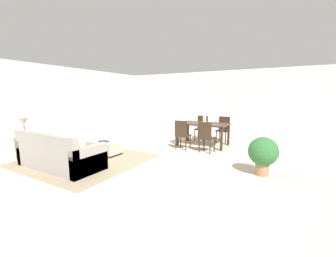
{
  "coord_description": "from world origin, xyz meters",
  "views": [
    {
      "loc": [
        2.7,
        -4.09,
        1.67
      ],
      "look_at": [
        -0.25,
        1.09,
        0.75
      ],
      "focal_mm": 22.75,
      "sensor_mm": 36.0,
      "label": 1
    }
  ],
  "objects_px": {
    "dining_chair_far_left": "(202,126)",
    "dining_chair_near_left": "(182,133)",
    "side_table": "(26,142)",
    "dining_table": "(203,126)",
    "dining_chair_far_right": "(223,128)",
    "table_lamp": "(24,122)",
    "potted_plant": "(263,153)",
    "couch": "(59,155)",
    "ottoman_table": "(105,147)",
    "dining_chair_near_right": "(206,135)",
    "book_on_ottoman": "(104,141)",
    "vase_centerpiece": "(204,119)"
  },
  "relations": [
    {
      "from": "dining_chair_far_left",
      "to": "dining_chair_near_left",
      "type": "bearing_deg",
      "value": -89.82
    },
    {
      "from": "dining_chair_far_left",
      "to": "side_table",
      "type": "bearing_deg",
      "value": -123.61
    },
    {
      "from": "dining_table",
      "to": "dining_chair_far_right",
      "type": "bearing_deg",
      "value": 62.87
    },
    {
      "from": "side_table",
      "to": "table_lamp",
      "type": "relative_size",
      "value": 1.12
    },
    {
      "from": "side_table",
      "to": "potted_plant",
      "type": "xyz_separation_m",
      "value": [
        5.55,
        1.86,
        0.02
      ]
    },
    {
      "from": "dining_chair_far_left",
      "to": "potted_plant",
      "type": "relative_size",
      "value": 1.12
    },
    {
      "from": "couch",
      "to": "dining_chair_far_left",
      "type": "height_order",
      "value": "dining_chair_far_left"
    },
    {
      "from": "ottoman_table",
      "to": "dining_chair_near_right",
      "type": "relative_size",
      "value": 1.01
    },
    {
      "from": "dining_chair_near_right",
      "to": "side_table",
      "type": "bearing_deg",
      "value": -142.48
    },
    {
      "from": "dining_chair_far_left",
      "to": "ottoman_table",
      "type": "bearing_deg",
      "value": -116.82
    },
    {
      "from": "dining_chair_near_right",
      "to": "book_on_ottoman",
      "type": "distance_m",
      "value": 2.95
    },
    {
      "from": "dining_chair_far_left",
      "to": "vase_centerpiece",
      "type": "relative_size",
      "value": 3.68
    },
    {
      "from": "table_lamp",
      "to": "potted_plant",
      "type": "distance_m",
      "value": 5.87
    },
    {
      "from": "dining_chair_far_left",
      "to": "table_lamp",
      "type": "bearing_deg",
      "value": -123.61
    },
    {
      "from": "dining_chair_far_right",
      "to": "dining_chair_near_right",
      "type": "bearing_deg",
      "value": -91.28
    },
    {
      "from": "dining_chair_near_left",
      "to": "dining_chair_far_left",
      "type": "bearing_deg",
      "value": 90.18
    },
    {
      "from": "table_lamp",
      "to": "dining_table",
      "type": "height_order",
      "value": "table_lamp"
    },
    {
      "from": "vase_centerpiece",
      "to": "book_on_ottoman",
      "type": "bearing_deg",
      "value": -128.36
    },
    {
      "from": "couch",
      "to": "ottoman_table",
      "type": "xyz_separation_m",
      "value": [
        0.08,
        1.34,
        -0.07
      ]
    },
    {
      "from": "table_lamp",
      "to": "dining_chair_far_right",
      "type": "relative_size",
      "value": 0.57
    },
    {
      "from": "table_lamp",
      "to": "potted_plant",
      "type": "bearing_deg",
      "value": 18.52
    },
    {
      "from": "book_on_ottoman",
      "to": "table_lamp",
      "type": "bearing_deg",
      "value": -138.84
    },
    {
      "from": "side_table",
      "to": "dining_table",
      "type": "distance_m",
      "value": 5.19
    },
    {
      "from": "ottoman_table",
      "to": "table_lamp",
      "type": "xyz_separation_m",
      "value": [
        -1.44,
        -1.37,
        0.78
      ]
    },
    {
      "from": "table_lamp",
      "to": "dining_chair_far_right",
      "type": "distance_m",
      "value": 6.16
    },
    {
      "from": "potted_plant",
      "to": "vase_centerpiece",
      "type": "bearing_deg",
      "value": 135.53
    },
    {
      "from": "potted_plant",
      "to": "dining_chair_near_right",
      "type": "bearing_deg",
      "value": 145.71
    },
    {
      "from": "side_table",
      "to": "vase_centerpiece",
      "type": "height_order",
      "value": "vase_centerpiece"
    },
    {
      "from": "ottoman_table",
      "to": "dining_table",
      "type": "xyz_separation_m",
      "value": [
        2.05,
        2.47,
        0.45
      ]
    },
    {
      "from": "dining_table",
      "to": "book_on_ottoman",
      "type": "relative_size",
      "value": 6.25
    },
    {
      "from": "potted_plant",
      "to": "book_on_ottoman",
      "type": "bearing_deg",
      "value": -172.12
    },
    {
      "from": "vase_centerpiece",
      "to": "book_on_ottoman",
      "type": "xyz_separation_m",
      "value": [
        -2.03,
        -2.56,
        -0.49
      ]
    },
    {
      "from": "vase_centerpiece",
      "to": "potted_plant",
      "type": "bearing_deg",
      "value": -44.47
    },
    {
      "from": "couch",
      "to": "potted_plant",
      "type": "relative_size",
      "value": 2.57
    },
    {
      "from": "side_table",
      "to": "dining_chair_far_right",
      "type": "relative_size",
      "value": 0.64
    },
    {
      "from": "ottoman_table",
      "to": "table_lamp",
      "type": "relative_size",
      "value": 1.76
    },
    {
      "from": "dining_chair_far_left",
      "to": "potted_plant",
      "type": "height_order",
      "value": "dining_chair_far_left"
    },
    {
      "from": "side_table",
      "to": "dining_chair_far_right",
      "type": "distance_m",
      "value": 6.14
    },
    {
      "from": "dining_chair_near_left",
      "to": "vase_centerpiece",
      "type": "relative_size",
      "value": 3.68
    },
    {
      "from": "ottoman_table",
      "to": "dining_chair_far_right",
      "type": "xyz_separation_m",
      "value": [
        2.49,
        3.35,
        0.3
      ]
    },
    {
      "from": "couch",
      "to": "side_table",
      "type": "bearing_deg",
      "value": -178.96
    },
    {
      "from": "couch",
      "to": "vase_centerpiece",
      "type": "distance_m",
      "value": 4.44
    },
    {
      "from": "ottoman_table",
      "to": "side_table",
      "type": "relative_size",
      "value": 1.57
    },
    {
      "from": "dining_chair_far_right",
      "to": "potted_plant",
      "type": "bearing_deg",
      "value": -60.52
    },
    {
      "from": "side_table",
      "to": "dining_table",
      "type": "height_order",
      "value": "dining_table"
    },
    {
      "from": "side_table",
      "to": "couch",
      "type": "bearing_deg",
      "value": 1.04
    },
    {
      "from": "dining_chair_far_right",
      "to": "potted_plant",
      "type": "relative_size",
      "value": 1.12
    },
    {
      "from": "dining_chair_near_left",
      "to": "dining_chair_far_right",
      "type": "xyz_separation_m",
      "value": [
        0.81,
        1.74,
        0.0
      ]
    },
    {
      "from": "couch",
      "to": "table_lamp",
      "type": "xyz_separation_m",
      "value": [
        -1.35,
        -0.02,
        0.71
      ]
    },
    {
      "from": "dining_chair_far_right",
      "to": "couch",
      "type": "bearing_deg",
      "value": -118.75
    }
  ]
}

